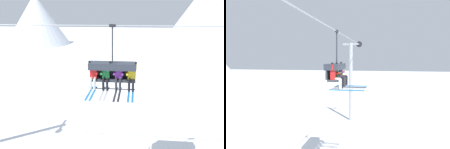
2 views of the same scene
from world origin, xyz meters
The scene contains 8 objects.
mountain_peak_west centered at (-22.65, 42.14, 5.99)m, with size 15.58×15.58×11.97m.
mountain_peak_central centered at (17.84, 37.01, 8.71)m, with size 23.26×23.26×17.41m.
lift_cable centered at (1.01, -0.80, 7.49)m, with size 21.19×0.05×0.05m.
chairlift_chair centered at (0.48, -0.73, 5.56)m, with size 2.17×0.74×2.87m.
skier_red centered at (-0.40, -0.94, 5.27)m, with size 0.48×1.70×1.34m.
skier_green centered at (0.19, -0.94, 5.27)m, with size 0.48×1.70×1.34m.
skier_purple centered at (0.77, -0.95, 5.25)m, with size 0.46×1.70×1.23m.
skier_yellow centered at (1.35, -0.94, 5.27)m, with size 0.48×1.70×1.34m.
Camera 1 is at (1.49, -10.37, 8.12)m, focal length 35.00 mm.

